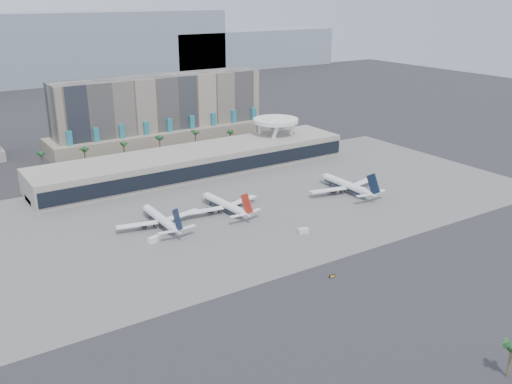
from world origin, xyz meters
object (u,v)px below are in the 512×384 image
service_vehicle_a (154,240)px  service_vehicle_b (303,231)px  airliner_right (347,185)px  airliner_left (161,219)px  airliner_centre (225,205)px  taxiway_sign (332,276)px

service_vehicle_a → service_vehicle_b: bearing=-39.4°
airliner_right → service_vehicle_b: airliner_right is taller
airliner_left → airliner_centre: size_ratio=1.01×
service_vehicle_a → service_vehicle_b: service_vehicle_a is taller
airliner_left → airliner_centre: bearing=0.1°
service_vehicle_b → airliner_right: bearing=47.0°
airliner_left → airliner_right: bearing=-6.1°
airliner_right → service_vehicle_a: (-99.55, -3.31, -2.43)m
service_vehicle_b → airliner_centre: bearing=127.6°
airliner_right → service_vehicle_b: bearing=-149.8°
service_vehicle_b → taxiway_sign: 37.37m
airliner_right → airliner_left: bearing=173.9°
airliner_right → taxiway_sign: size_ratio=17.82×
service_vehicle_b → taxiway_sign: size_ratio=1.74×
airliner_centre → taxiway_sign: (-0.24, -71.53, -2.74)m
airliner_centre → service_vehicle_a: bearing=-166.7°
airliner_centre → service_vehicle_b: size_ratio=9.41×
service_vehicle_b → taxiway_sign: (-14.36, -34.50, -0.51)m
airliner_left → service_vehicle_b: size_ratio=9.51×
airliner_left → service_vehicle_b: bearing=-40.1°
airliner_right → taxiway_sign: airliner_right is taller
airliner_centre → airliner_left: bearing=174.9°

